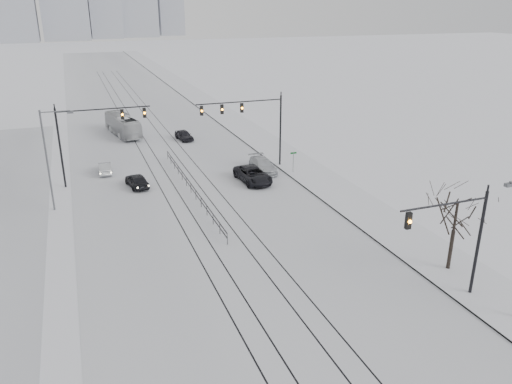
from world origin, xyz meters
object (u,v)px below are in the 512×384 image
Objects in this scene: sedan_nb_far at (184,135)px; box_truck at (123,125)px; sedan_sb_outer at (105,168)px; traffic_mast_near at (459,233)px; bare_tree at (457,210)px; sedan_nb_front at (253,175)px; sedan_nb_right at (263,165)px; sedan_sb_inner at (137,181)px.

sedan_nb_far is 9.37m from box_truck.
box_truck is (3.77, 16.69, 0.81)m from sedan_sb_outer.
sedan_nb_far is 0.38× the size of box_truck.
traffic_mast_near is 0.69× the size of box_truck.
box_truck is at bearing 109.79° from bare_tree.
sedan_nb_front is at bearing -90.26° from sedan_nb_far.
sedan_nb_right is (2.16, 2.77, -0.04)m from sedan_nb_front.
traffic_mast_near is at bearing 110.38° from sedan_sb_inner.
traffic_mast_near is 1.79× the size of sedan_nb_far.
traffic_mast_near is 3.85m from bare_tree.
sedan_sb_inner is (-17.91, 24.44, -3.80)m from bare_tree.
sedan_nb_far is at bearing 108.99° from sedan_nb_right.
box_truck is at bearing 106.15° from traffic_mast_near.
box_truck is at bearing -101.88° from sedan_sb_inner.
sedan_sb_outer is at bearing -73.59° from sedan_sb_inner.
sedan_sb_inner is 0.80× the size of sedan_nb_right.
bare_tree is 1.56× the size of sedan_nb_far.
bare_tree reaches higher than sedan_nb_far.
sedan_sb_outer is (-20.59, 30.06, -3.88)m from bare_tree.
sedan_nb_right is at bearing 171.72° from sedan_sb_inner.
sedan_sb_inner reaches higher than sedan_nb_far.
sedan_sb_outer is 17.17m from sedan_nb_right.
sedan_nb_far is (8.50, 16.61, -0.03)m from sedan_sb_inner.
traffic_mast_near is 31.76m from sedan_sb_inner.
traffic_mast_near is 1.89× the size of sedan_sb_outer.
sedan_nb_right is 0.50× the size of box_truck.
sedan_nb_front is 26.97m from box_truck.
traffic_mast_near reaches higher than box_truck.
sedan_nb_right is at bearing 109.58° from box_truck.
sedan_nb_front is at bearing 99.25° from traffic_mast_near.
sedan_sb_outer is 0.36× the size of box_truck.
bare_tree is 30.54m from sedan_sb_inner.
traffic_mast_near is at bearing -84.55° from sedan_nb_front.
traffic_mast_near reaches higher than sedan_sb_inner.
sedan_nb_right reaches higher than sedan_sb_inner.
sedan_nb_right is 25.42m from box_truck.
bare_tree reaches higher than sedan_sb_outer.
sedan_sb_outer is 0.95× the size of sedan_nb_far.
sedan_nb_front is at bearing -126.22° from sedan_nb_right.
bare_tree is at bearing -77.34° from sedan_nb_front.
box_truck is (-7.40, 5.69, 0.76)m from sedan_nb_far.
box_truck reaches higher than sedan_nb_right.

